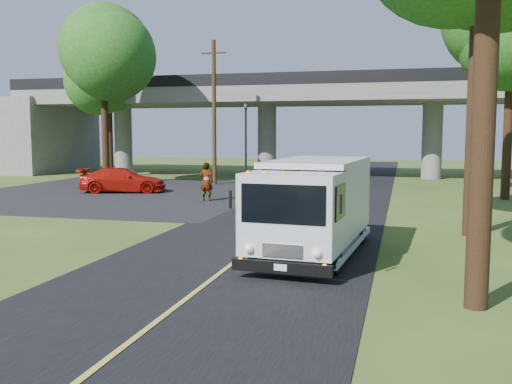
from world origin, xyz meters
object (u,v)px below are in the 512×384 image
(traffic_signal, at_px, (246,134))
(utility_pole, at_px, (214,112))
(tree_left_lot, at_px, (105,57))
(tree_left_far, at_px, (110,75))
(red_sedan, at_px, (123,180))
(step_van, at_px, (313,204))
(pedestrian, at_px, (207,182))

(traffic_signal, relative_size, utility_pole, 0.58)
(tree_left_lot, height_order, tree_left_far, tree_left_lot)
(tree_left_far, bearing_deg, red_sedan, -58.35)
(step_van, bearing_deg, red_sedan, 137.84)
(tree_left_lot, height_order, pedestrian, tree_left_lot)
(tree_left_lot, relative_size, red_sedan, 2.24)
(utility_pole, height_order, red_sedan, utility_pole)
(utility_pole, distance_m, pedestrian, 9.49)
(red_sedan, relative_size, pedestrian, 2.49)
(tree_left_lot, relative_size, tree_left_far, 1.06)
(utility_pole, xyz_separation_m, step_van, (9.29, -19.20, -3.20))
(red_sedan, bearing_deg, utility_pole, -46.15)
(traffic_signal, bearing_deg, pedestrian, -84.85)
(tree_left_far, bearing_deg, step_van, -51.11)
(utility_pole, bearing_deg, tree_left_lot, -161.03)
(tree_left_lot, xyz_separation_m, step_van, (15.59, -17.04, -6.50))
(red_sedan, height_order, pedestrian, pedestrian)
(tree_left_lot, xyz_separation_m, red_sedan, (2.94, -3.63, -7.22))
(utility_pole, relative_size, red_sedan, 1.92)
(traffic_signal, distance_m, red_sedan, 9.53)
(utility_pole, xyz_separation_m, red_sedan, (-3.36, -5.80, -3.91))
(tree_left_lot, bearing_deg, traffic_signal, 28.11)
(tree_left_far, xyz_separation_m, pedestrian, (11.73, -12.25, -6.51))
(pedestrian, bearing_deg, step_van, 126.83)
(traffic_signal, xyz_separation_m, tree_left_lot, (-7.79, -4.16, 4.70))
(utility_pole, xyz_separation_m, tree_left_lot, (-6.29, -2.16, 3.31))
(traffic_signal, height_order, tree_left_lot, tree_left_lot)
(tree_left_lot, xyz_separation_m, pedestrian, (8.73, -6.25, -6.96))
(tree_left_lot, distance_m, pedestrian, 12.80)
(utility_pole, height_order, tree_left_lot, tree_left_lot)
(pedestrian, bearing_deg, traffic_signal, -80.43)
(utility_pole, xyz_separation_m, pedestrian, (2.44, -8.41, -3.65))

